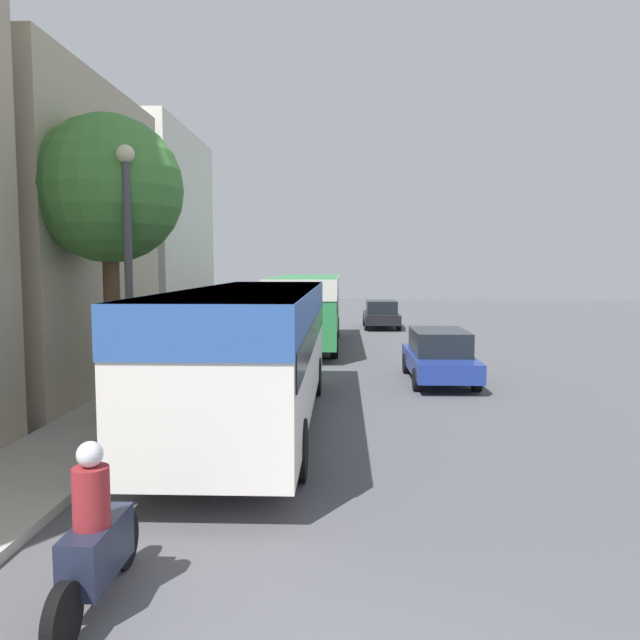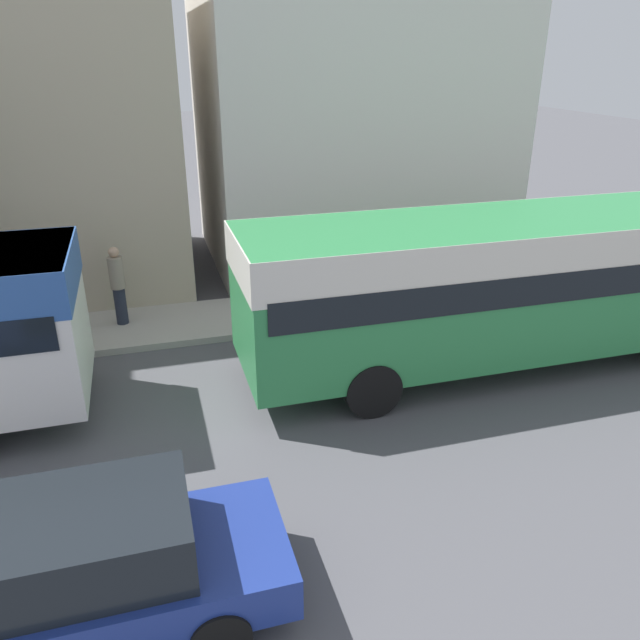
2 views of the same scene
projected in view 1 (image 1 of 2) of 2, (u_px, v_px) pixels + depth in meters
The scene contains 9 objects.
building_far_terrace at pixel (113, 242), 25.58m from camera, with size 6.59×8.07×8.83m.
bus_lead at pixel (254, 337), 13.16m from camera, with size 2.61×10.68×2.96m.
bus_following at pixel (307, 301), 26.28m from camera, with size 2.66×10.59×2.97m.
motorcycle_behind_lead at pixel (95, 542), 6.23m from camera, with size 0.38×2.24×1.73m.
car_crossing at pixel (439, 355), 18.43m from camera, with size 1.84×4.56×1.54m.
car_far_curb at pixel (381, 314), 34.16m from camera, with size 1.91×4.17×1.52m.
pedestrian_near_curb at pixel (172, 342), 19.13m from camera, with size 0.32×0.32×1.78m.
street_tree at pixel (109, 191), 13.66m from camera, with size 3.24×3.24×6.58m.
lamp_post at pixel (128, 261), 12.42m from camera, with size 0.36×0.36×5.66m.
Camera 1 is at (-0.07, -3.64, 3.45)m, focal length 35.00 mm.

